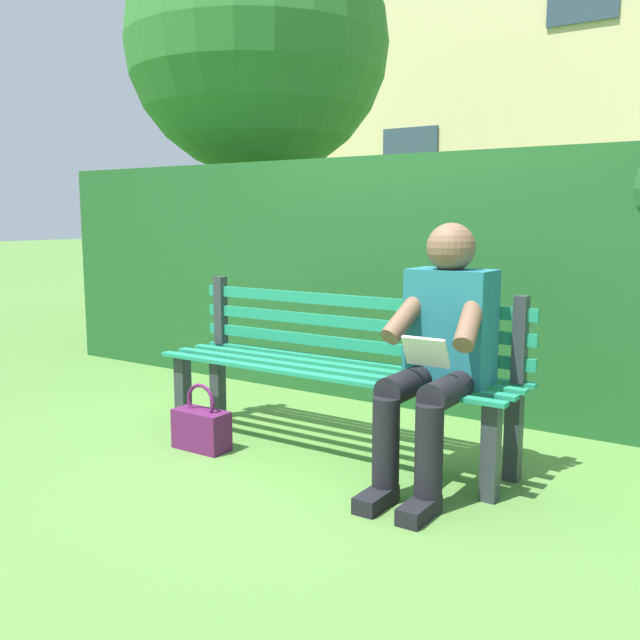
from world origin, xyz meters
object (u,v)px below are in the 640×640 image
object	(u,v)px
park_bench	(338,365)
handbag	(201,428)
tree	(253,54)
person_seated	(439,349)

from	to	relation	value
park_bench	handbag	world-z (taller)	park_bench
tree	handbag	distance (m)	4.76
park_bench	handbag	xyz separation A→B (m)	(0.59, 0.40, -0.34)
park_bench	person_seated	xyz separation A→B (m)	(-0.64, 0.17, 0.18)
park_bench	tree	world-z (taller)	tree
park_bench	tree	xyz separation A→B (m)	(2.81, -2.80, 2.39)
person_seated	handbag	bearing A→B (deg)	10.78
park_bench	handbag	size ratio (longest dim) A/B	5.60
tree	handbag	xyz separation A→B (m)	(-2.22, 3.20, -2.73)
park_bench	handbag	distance (m)	0.79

